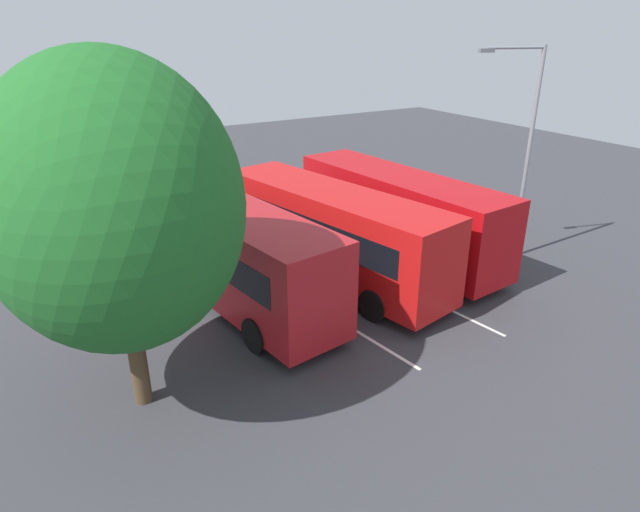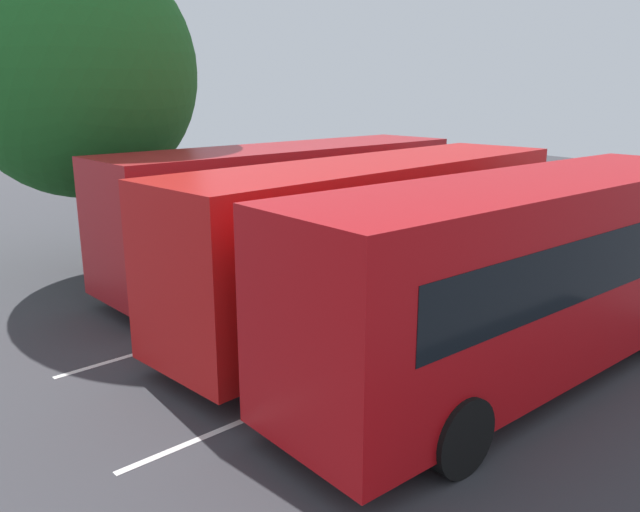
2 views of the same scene
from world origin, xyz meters
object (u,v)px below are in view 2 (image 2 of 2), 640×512
bus_far_left (530,270)px  bus_center_left (376,236)px  pedestrian (453,211)px  bus_center_right (289,207)px  depot_tree (77,72)px

bus_far_left → bus_center_left: (-0.48, 3.50, 0.00)m
pedestrian → bus_far_left: bearing=80.2°
bus_center_right → bus_far_left: bearing=-96.4°
pedestrian → depot_tree: (-10.74, 3.52, 4.35)m
pedestrian → bus_center_left: bearing=62.3°
bus_center_left → bus_center_right: same height
pedestrian → depot_tree: depot_tree is taller
bus_far_left → bus_center_right: bearing=86.2°
depot_tree → pedestrian: bearing=-18.2°
bus_far_left → bus_center_right: 7.40m
bus_center_left → pedestrian: size_ratio=6.23×
bus_center_right → depot_tree: 6.69m
bus_center_left → bus_center_right: size_ratio=1.00×
bus_center_left → pedestrian: 8.45m
bus_far_left → depot_tree: size_ratio=1.18×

